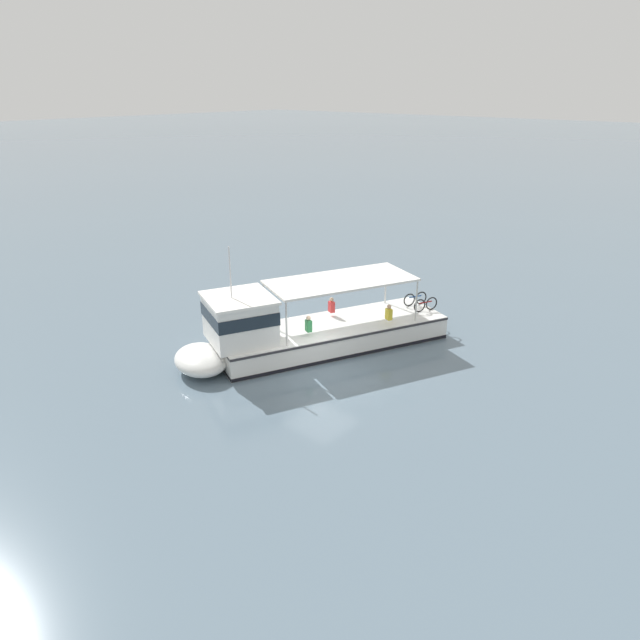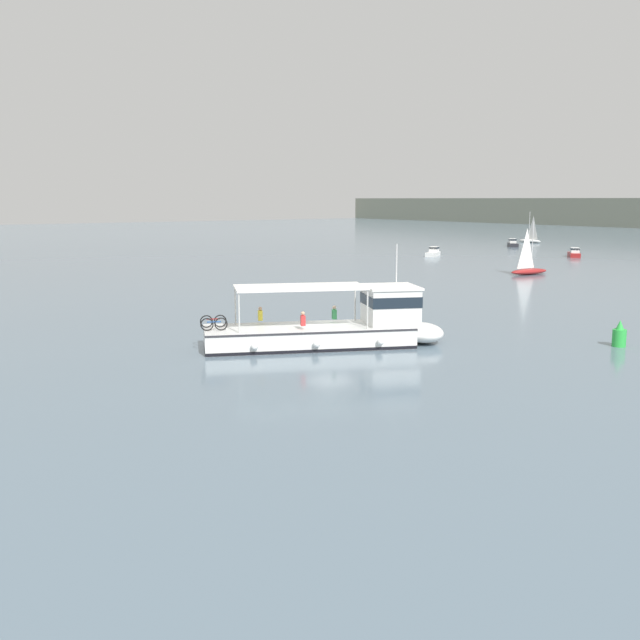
# 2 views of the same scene
# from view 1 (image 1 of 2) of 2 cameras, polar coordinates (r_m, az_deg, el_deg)

# --- Properties ---
(ground_plane) EXTENTS (400.00, 400.00, 0.00)m
(ground_plane) POSITION_cam_1_polar(r_m,az_deg,el_deg) (25.01, 0.18, -5.10)
(ground_plane) COLOR slate
(ferry_main) EXTENTS (8.02, 12.86, 5.32)m
(ferry_main) POSITION_cam_1_polar(r_m,az_deg,el_deg) (26.44, -1.99, -1.12)
(ferry_main) COLOR white
(ferry_main) RESTS_ON ground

